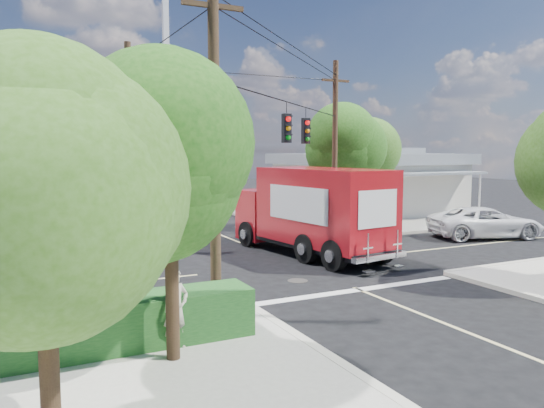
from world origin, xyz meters
TOP-DOWN VIEW (x-y plane):
  - ground at (0.00, 0.00)m, footprint 120.00×120.00m
  - sidewalk_ne at (10.88, 10.88)m, footprint 14.12×14.12m
  - road_markings at (0.00, -1.47)m, footprint 32.00×32.00m
  - building_ne at (12.50, 11.97)m, footprint 11.80×10.20m
  - radio_tower at (0.50, 20.00)m, footprint 0.80×0.80m
  - tree_sw_front at (-6.99, -7.54)m, footprint 3.88×3.78m
  - tree_sw_back at (-9.49, -10.04)m, footprint 3.56×3.42m
  - tree_ne_front at (7.21, 6.76)m, footprint 4.21×4.14m
  - tree_ne_back at (9.81, 8.96)m, footprint 3.77×3.66m
  - palm_nw_front at (-7.50, 7.50)m, footprint 3.01×3.08m
  - palm_nw_back at (-9.50, 9.00)m, footprint 3.01×3.08m
  - utility_poles at (-1.58, 1.60)m, footprint 12.00×10.68m
  - picket_fence at (-7.80, -5.60)m, footprint 5.94×0.06m
  - hedge_sw at (-8.00, -6.40)m, footprint 6.20×1.20m
  - vending_boxes at (6.50, 6.20)m, footprint 1.90×0.50m
  - delivery_truck at (1.56, 1.34)m, footprint 3.70×8.84m
  - parked_car at (11.81, 1.24)m, footprint 6.21×4.23m
  - pedestrian at (-6.78, -6.97)m, footprint 0.76×0.63m

SIDE VIEW (x-z plane):
  - ground at x=0.00m, z-range 0.00..0.00m
  - road_markings at x=0.00m, z-range 0.00..0.01m
  - sidewalk_ne at x=10.88m, z-range 0.00..0.14m
  - picket_fence at x=-7.80m, z-range 0.18..1.18m
  - hedge_sw at x=-8.00m, z-range 0.14..1.24m
  - vending_boxes at x=6.50m, z-range 0.14..1.24m
  - parked_car at x=11.81m, z-range 0.00..1.58m
  - pedestrian at x=-6.78m, z-range 0.14..1.91m
  - delivery_truck at x=1.56m, z-range 0.03..3.75m
  - building_ne at x=12.50m, z-range 0.07..4.57m
  - tree_sw_back at x=-9.49m, z-range 1.19..6.60m
  - tree_ne_back at x=9.81m, z-range 1.27..7.10m
  - tree_sw_front at x=-6.99m, z-range 1.32..7.35m
  - palm_nw_back at x=-9.50m, z-range 2.08..7.27m
  - utility_poles at x=-1.58m, z-range 0.17..9.17m
  - tree_ne_front at x=7.21m, z-range 1.44..8.09m
  - palm_nw_front at x=-7.50m, z-range 2.25..7.84m
  - radio_tower at x=0.50m, z-range -2.86..14.14m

